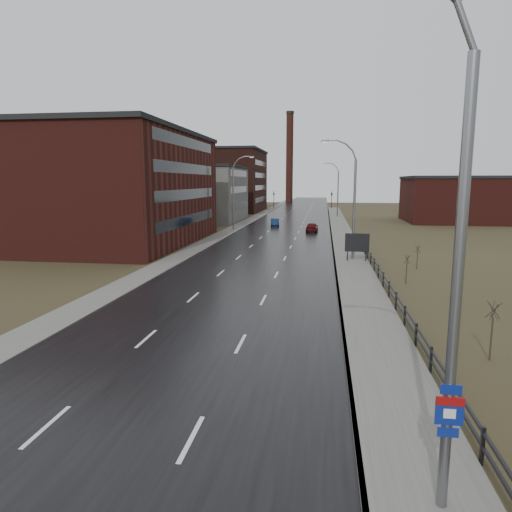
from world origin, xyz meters
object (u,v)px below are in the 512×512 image
(streetlight_main, at_px, (443,251))
(car_near, at_px, (275,223))
(car_far, at_px, (312,227))
(billboard, at_px, (357,243))

(streetlight_main, xyz_separation_m, car_near, (-10.61, 66.10, -5.41))
(streetlight_main, xyz_separation_m, car_far, (-4.20, 58.39, -5.34))
(car_near, bearing_deg, car_far, -57.57)
(billboard, bearing_deg, car_far, 100.72)
(billboard, height_order, car_near, billboard)
(billboard, relative_size, car_far, 0.65)
(streetlight_main, distance_m, car_far, 58.78)
(streetlight_main, height_order, car_near, streetlight_main)
(streetlight_main, relative_size, billboard, 4.39)
(car_near, relative_size, car_far, 0.93)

